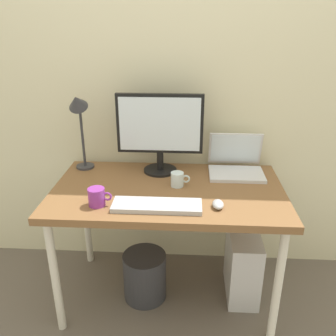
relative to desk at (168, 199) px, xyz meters
name	(u,v)px	position (x,y,z in m)	size (l,w,h in m)	color
ground_plane	(168,293)	(0.00, 0.00, -0.67)	(6.00, 6.00, 0.00)	#665B51
back_wall	(172,72)	(0.00, 0.42, 0.63)	(4.40, 0.04, 2.60)	beige
desk	(168,199)	(0.00, 0.00, 0.00)	(1.27, 0.72, 0.74)	brown
monitor	(160,129)	(-0.06, 0.23, 0.33)	(0.50, 0.20, 0.47)	black
laptop	(236,163)	(0.39, 0.25, 0.12)	(0.32, 0.27, 0.23)	silver
desk_lamp	(79,114)	(-0.53, 0.23, 0.42)	(0.11, 0.16, 0.49)	#333338
keyboard	(157,206)	(-0.04, -0.22, 0.08)	(0.44, 0.14, 0.02)	#B2B2B7
mouse	(218,204)	(0.26, -0.20, 0.08)	(0.06, 0.09, 0.03)	#B2B2B7
coffee_mug	(97,197)	(-0.34, -0.21, 0.11)	(0.12, 0.08, 0.09)	purple
glass_cup	(178,179)	(0.05, 0.03, 0.11)	(0.11, 0.07, 0.08)	silver
computer_tower	(242,264)	(0.45, 0.05, -0.46)	(0.18, 0.36, 0.42)	silver
wastebasket	(145,276)	(-0.14, -0.03, -0.52)	(0.26, 0.26, 0.30)	#333338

